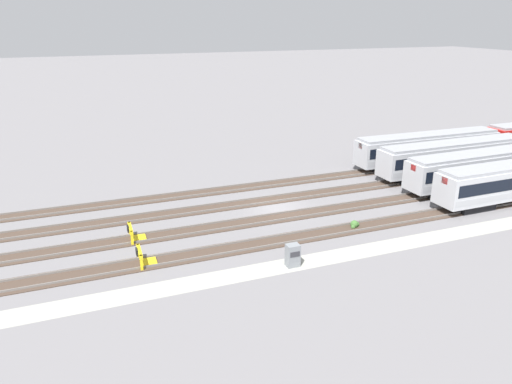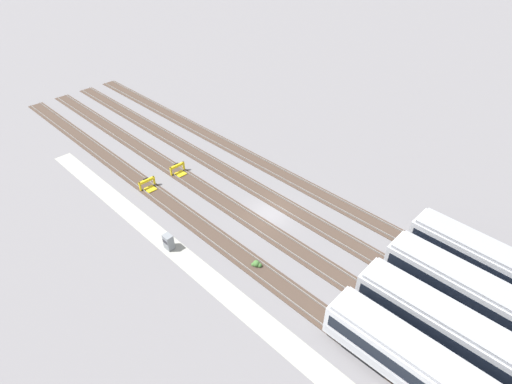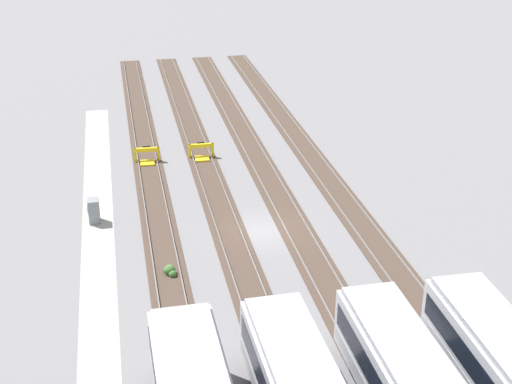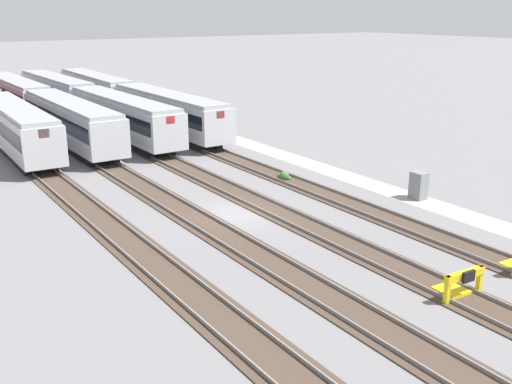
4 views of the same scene
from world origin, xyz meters
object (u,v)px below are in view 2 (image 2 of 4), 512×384
Objects in this scene: subway_car_back_row_leftmost at (478,347)px; weed_clump at (257,264)px; bumper_stop_near_inner_track at (179,170)px; electrical_cabinet at (168,242)px; bumper_stop_nearest_track at (148,185)px; subway_car_front_row_rightmost at (500,309)px.

weed_clump is at bearing -166.95° from subway_car_back_row_leftmost.
bumper_stop_near_inner_track is 1.26× the size of electrical_cabinet.
bumper_stop_nearest_track reaches higher than weed_clump.
weed_clump is at bearing -13.52° from bumper_stop_near_inner_track.
subway_car_front_row_rightmost is 8.97× the size of bumper_stop_near_inner_track.
subway_car_front_row_rightmost reaches higher than electrical_cabinet.
weed_clump is at bearing 0.55° from bumper_stop_nearest_track.
bumper_stop_nearest_track is at bearing 157.04° from electrical_cabinet.
subway_car_front_row_rightmost is 11.25× the size of electrical_cabinet.
subway_car_back_row_leftmost is 8.99× the size of bumper_stop_near_inner_track.
subway_car_front_row_rightmost is 34.83m from bumper_stop_near_inner_track.
electrical_cabinet reaches higher than bumper_stop_nearest_track.
bumper_stop_nearest_track is 4.26m from bumper_stop_near_inner_track.
subway_car_front_row_rightmost is at bearing 26.60° from electrical_cabinet.
subway_car_front_row_rightmost is 8.96× the size of bumper_stop_nearest_track.
bumper_stop_near_inner_track is (-34.53, -4.28, -1.53)m from subway_car_front_row_rightmost.
subway_car_front_row_rightmost and subway_car_back_row_leftmost have the same top height.
bumper_stop_nearest_track is 2.18× the size of weed_clump.
electrical_cabinet is at bearing -22.96° from bumper_stop_nearest_track.
weed_clump is at bearing 28.86° from electrical_cabinet.
bumper_stop_near_inner_track is (-34.53, 0.04, -1.53)m from subway_car_back_row_leftmost.
bumper_stop_nearest_track is at bearing -89.89° from bumper_stop_near_inner_track.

